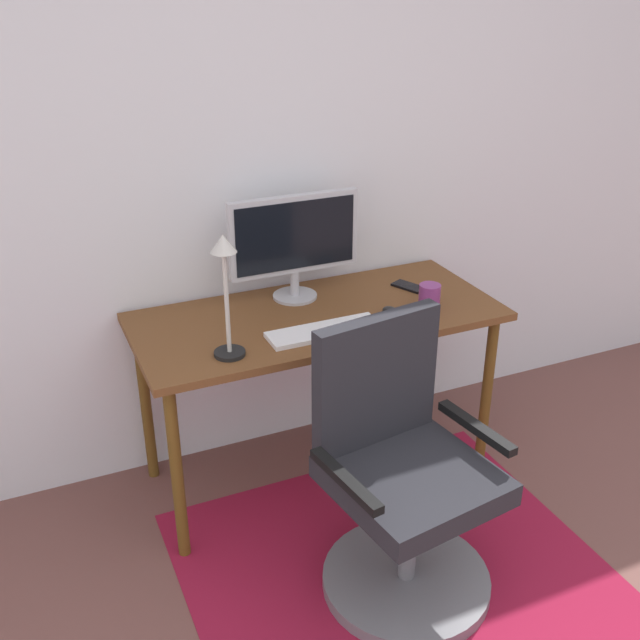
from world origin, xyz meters
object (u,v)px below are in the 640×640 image
at_px(desk_lamp, 225,279).
at_px(keyboard, 324,331).
at_px(computer_mouse, 392,313).
at_px(cell_phone, 409,286).
at_px(desk, 317,331).
at_px(coffee_cup, 429,297).
at_px(office_chair, 401,491).
at_px(monitor, 294,239).

bearing_deg(desk_lamp, keyboard, 3.23).
height_order(computer_mouse, cell_phone, computer_mouse).
distance_m(desk, coffee_cup, 0.46).
relative_size(keyboard, office_chair, 0.45).
height_order(desk, office_chair, office_chair).
xyz_separation_m(keyboard, office_chair, (0.05, -0.51, -0.38)).
height_order(keyboard, cell_phone, keyboard).
distance_m(monitor, office_chair, 1.06).
xyz_separation_m(desk, desk_lamp, (-0.42, -0.19, 0.36)).
height_order(monitor, keyboard, monitor).
distance_m(monitor, computer_mouse, 0.48).
xyz_separation_m(computer_mouse, office_chair, (-0.24, -0.53, -0.39)).
distance_m(computer_mouse, office_chair, 0.70).
distance_m(cell_phone, desk_lamp, 0.95).
relative_size(cell_phone, desk_lamp, 0.32).
distance_m(computer_mouse, desk_lamp, 0.72).
height_order(cell_phone, office_chair, office_chair).
relative_size(coffee_cup, cell_phone, 0.72).
relative_size(coffee_cup, office_chair, 0.11).
bearing_deg(desk, desk_lamp, -155.59).
xyz_separation_m(monitor, cell_phone, (0.47, -0.10, -0.25)).
relative_size(monitor, coffee_cup, 5.28).
xyz_separation_m(cell_phone, desk_lamp, (-0.87, -0.27, 0.28)).
bearing_deg(desk_lamp, cell_phone, 16.97).
bearing_deg(monitor, coffee_cup, -35.56).
bearing_deg(coffee_cup, computer_mouse, -177.98).
distance_m(desk, cell_phone, 0.47).
bearing_deg(cell_phone, monitor, 143.34).
bearing_deg(cell_phone, computer_mouse, -157.53).
bearing_deg(cell_phone, coffee_cup, -123.77).
distance_m(computer_mouse, cell_phone, 0.30).
distance_m(cell_phone, office_chair, 0.95).
distance_m(desk, keyboard, 0.19).
height_order(keyboard, office_chair, office_chair).
xyz_separation_m(monitor, keyboard, (-0.02, -0.34, -0.24)).
height_order(desk, computer_mouse, computer_mouse).
height_order(desk, keyboard, keyboard).
bearing_deg(office_chair, coffee_cup, 44.46).
xyz_separation_m(computer_mouse, desk_lamp, (-0.67, -0.04, 0.27)).
relative_size(desk, cell_phone, 10.20).
bearing_deg(computer_mouse, office_chair, -114.33).
bearing_deg(cell_phone, desk, 164.84).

